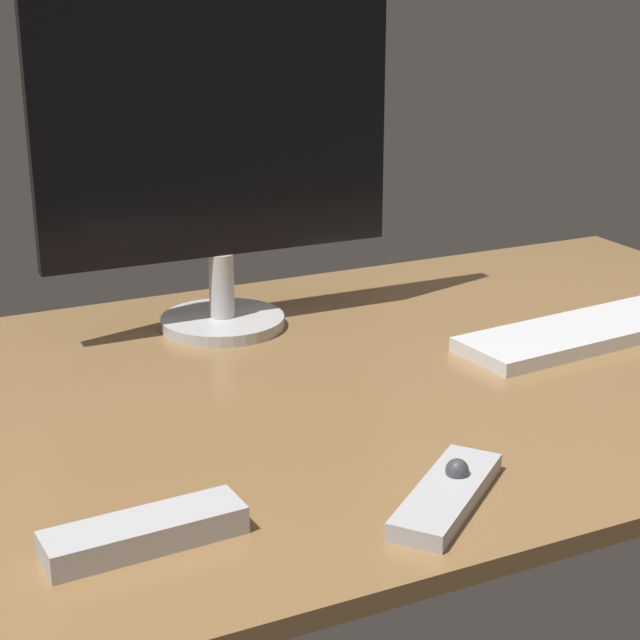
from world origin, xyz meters
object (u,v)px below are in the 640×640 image
object	(u,v)px
keyboard	(596,329)
tv_remote	(145,532)
media_remote	(448,493)
monitor	(217,132)

from	to	relation	value
keyboard	tv_remote	world-z (taller)	tv_remote
keyboard	tv_remote	xyz separation A→B (cm)	(-70.60, -25.67, 0.33)
keyboard	media_remote	bearing A→B (deg)	-149.69
monitor	media_remote	size ratio (longest dim) A/B	2.94
keyboard	media_remote	world-z (taller)	media_remote
keyboard	tv_remote	distance (cm)	75.13
media_remote	keyboard	bearing A→B (deg)	-3.11
media_remote	tv_remote	size ratio (longest dim) A/B	0.97
monitor	tv_remote	distance (cm)	63.07
monitor	tv_remote	bearing A→B (deg)	-116.80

